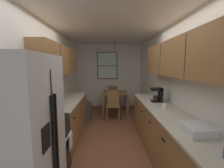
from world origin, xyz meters
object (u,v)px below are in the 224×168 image
object	(u,v)px
microwave_over_range	(31,70)
dining_table	(115,96)
dining_chair_near	(113,103)
coffee_maker	(158,95)
refrigerator	(17,147)
mug_by_coffeemaker	(165,107)
storage_canister	(56,104)
trash_bin	(87,111)
stove_range	(44,148)
dining_chair_far	(113,95)
dish_rack	(197,129)

from	to	relation	value
microwave_over_range	dining_table	xyz separation A→B (m)	(1.30, 3.14, -1.00)
dining_chair_near	coffee_maker	bearing A→B (deg)	-56.60
refrigerator	mug_by_coffeemaker	bearing A→B (deg)	32.46
storage_canister	mug_by_coffeemaker	xyz separation A→B (m)	(1.98, -0.09, -0.03)
microwave_over_range	trash_bin	bearing A→B (deg)	80.47
refrigerator	storage_canister	bearing A→B (deg)	92.60
stove_range	mug_by_coffeemaker	world-z (taller)	stove_range
dining_chair_near	coffee_maker	xyz separation A→B (m)	(0.94, -1.42, 0.56)
dining_table	storage_canister	size ratio (longest dim) A/B	5.60
dining_table	dining_chair_far	xyz separation A→B (m)	(-0.05, 0.64, -0.13)
refrigerator	dining_chair_near	world-z (taller)	refrigerator
dish_rack	coffee_maker	bearing A→B (deg)	87.95
trash_bin	storage_canister	world-z (taller)	storage_canister
dish_rack	microwave_over_range	bearing A→B (deg)	167.56
storage_canister	coffee_maker	world-z (taller)	coffee_maker
microwave_over_range	storage_canister	world-z (taller)	microwave_over_range
storage_canister	mug_by_coffeemaker	size ratio (longest dim) A/B	1.38
coffee_maker	mug_by_coffeemaker	xyz separation A→B (m)	(-0.07, -0.57, -0.11)
dining_table	mug_by_coffeemaker	world-z (taller)	mug_by_coffeemaker
stove_range	dish_rack	size ratio (longest dim) A/B	3.24
refrigerator	trash_bin	distance (m)	3.21
dining_table	trash_bin	size ratio (longest dim) A/B	1.52
storage_canister	dish_rack	world-z (taller)	storage_canister
dining_table	microwave_over_range	bearing A→B (deg)	-112.57
storage_canister	refrigerator	bearing A→B (deg)	-87.40
dining_chair_near	storage_canister	xyz separation A→B (m)	(-1.11, -1.90, 0.48)
microwave_over_range	coffee_maker	xyz separation A→B (m)	(2.15, 1.08, -0.57)
dining_table	dish_rack	xyz separation A→B (m)	(0.79, -3.60, 0.32)
stove_range	dining_chair_far	distance (m)	3.95
dish_rack	storage_canister	bearing A→B (deg)	151.91
mug_by_coffeemaker	dish_rack	size ratio (longest dim) A/B	0.33
dining_chair_near	dining_chair_far	xyz separation A→B (m)	(0.04, 1.28, 0.00)
dining_table	mug_by_coffeemaker	distance (m)	2.76
microwave_over_range	dining_table	distance (m)	3.54
coffee_maker	dish_rack	world-z (taller)	coffee_maker
refrigerator	dining_chair_near	xyz separation A→B (m)	(1.05, 3.21, -0.40)
refrigerator	dining_chair_far	world-z (taller)	refrigerator
refrigerator	dining_chair_near	size ratio (longest dim) A/B	1.99
dining_chair_near	mug_by_coffeemaker	size ratio (longest dim) A/B	7.98
microwave_over_range	dish_rack	world-z (taller)	microwave_over_range
refrigerator	dining_chair_far	xyz separation A→B (m)	(1.09, 4.49, -0.40)
dining_table	dish_rack	distance (m)	3.70
storage_canister	mug_by_coffeemaker	distance (m)	1.98
refrigerator	dining_table	bearing A→B (deg)	73.55
storage_canister	mug_by_coffeemaker	bearing A→B (deg)	-2.69
stove_range	microwave_over_range	size ratio (longest dim) A/B	1.94
stove_range	storage_canister	bearing A→B (deg)	90.53
microwave_over_range	coffee_maker	size ratio (longest dim) A/B	1.86
dining_chair_near	storage_canister	distance (m)	2.25
microwave_over_range	storage_canister	size ratio (longest dim) A/B	3.64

